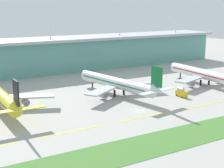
{
  "coord_description": "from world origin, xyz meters",
  "views": [
    {
      "loc": [
        -87.75,
        -121.27,
        45.92
      ],
      "look_at": [
        1.76,
        26.38,
        7.0
      ],
      "focal_mm": 55.84,
      "sensor_mm": 36.0,
      "label": 1
    }
  ],
  "objects_px": {
    "airliner_near": "(0,96)",
    "airliner_far": "(204,74)",
    "airliner_middle": "(117,83)",
    "safety_cone_right_wingtip": "(224,92)",
    "fuel_truck": "(181,92)"
  },
  "relations": [
    {
      "from": "airliner_near",
      "to": "airliner_far",
      "type": "relative_size",
      "value": 1.06
    },
    {
      "from": "airliner_middle",
      "to": "airliner_far",
      "type": "distance_m",
      "value": 56.98
    },
    {
      "from": "safety_cone_right_wingtip",
      "to": "airliner_middle",
      "type": "bearing_deg",
      "value": 154.97
    },
    {
      "from": "airliner_near",
      "to": "airliner_far",
      "type": "distance_m",
      "value": 115.95
    },
    {
      "from": "airliner_far",
      "to": "safety_cone_right_wingtip",
      "type": "relative_size",
      "value": 90.31
    },
    {
      "from": "airliner_far",
      "to": "fuel_truck",
      "type": "relative_size",
      "value": 8.56
    },
    {
      "from": "airliner_middle",
      "to": "safety_cone_right_wingtip",
      "type": "xyz_separation_m",
      "value": [
        52.67,
        -24.59,
        -6.1
      ]
    },
    {
      "from": "airliner_far",
      "to": "fuel_truck",
      "type": "bearing_deg",
      "value": -154.74
    },
    {
      "from": "airliner_near",
      "to": "safety_cone_right_wingtip",
      "type": "height_order",
      "value": "airliner_near"
    },
    {
      "from": "fuel_truck",
      "to": "airliner_near",
      "type": "bearing_deg",
      "value": 163.47
    },
    {
      "from": "airliner_near",
      "to": "safety_cone_right_wingtip",
      "type": "relative_size",
      "value": 95.47
    },
    {
      "from": "airliner_near",
      "to": "airliner_middle",
      "type": "distance_m",
      "value": 58.97
    },
    {
      "from": "airliner_near",
      "to": "airliner_middle",
      "type": "height_order",
      "value": "same"
    },
    {
      "from": "fuel_truck",
      "to": "safety_cone_right_wingtip",
      "type": "distance_m",
      "value": 26.56
    },
    {
      "from": "fuel_truck",
      "to": "safety_cone_right_wingtip",
      "type": "xyz_separation_m",
      "value": [
        26.01,
        -5.01,
        -1.91
      ]
    }
  ]
}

